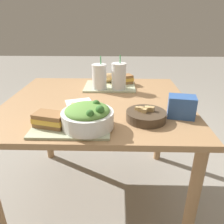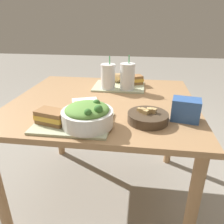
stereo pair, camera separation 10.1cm
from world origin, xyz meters
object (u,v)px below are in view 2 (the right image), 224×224
Objects in this scene: napkin_folded at (85,101)px; sandwich_far at (132,80)px; chip_bag at (186,110)px; baguette_far at (121,78)px; baguette_near at (86,108)px; drink_cup_red at (127,77)px; drink_cup_dark at (109,77)px; salad_bowl at (88,115)px; soup_bowl at (148,117)px; sandwich_near at (52,117)px.

sandwich_far is at bearing 53.01° from napkin_folded.
baguette_far is at bearing 133.56° from chip_bag.
baguette_near is 0.69× the size of sandwich_far.
drink_cup_dark is at bearing 180.00° from drink_cup_red.
baguette_near is at bearing 156.96° from baguette_far.
salad_bowl is 0.59m from drink_cup_red.
salad_bowl is at bearing -126.89° from sandwich_far.
drink_cup_dark reaches higher than chip_bag.
soup_bowl is 0.61m from sandwich_far.
soup_bowl is at bearing -60.61° from drink_cup_dark.
salad_bowl is 0.13m from baguette_near.
salad_bowl is 1.41× the size of sandwich_far.
soup_bowl is at bearing -32.14° from napkin_folded.
salad_bowl is 0.72m from sandwich_far.
sandwich_near is 0.96× the size of sandwich_far.
chip_bag is (0.50, 0.02, 0.01)m from baguette_near.
salad_bowl is 1.47× the size of sandwich_near.
drink_cup_dark is at bearing 147.57° from chip_bag.
sandwich_near is 0.90× the size of napkin_folded.
baguette_far is at bearing 107.15° from soup_bowl.
chip_bag reaches higher than sandwich_near.
drink_cup_red reaches higher than soup_bowl.
drink_cup_red is (0.32, 0.57, 0.05)m from sandwich_near.
napkin_folded is (-0.56, 0.19, -0.05)m from chip_bag.
drink_cup_red reaches higher than chip_bag.
napkin_folded is at bearing -116.14° from drink_cup_dark.
baguette_near is 0.52× the size of drink_cup_dark.
soup_bowl is 0.45m from napkin_folded.
drink_cup_dark is at bearing 119.39° from soup_bowl.
chip_bag reaches higher than napkin_folded.
salad_bowl reaches higher than baguette_near.
baguette_far is at bearing 130.76° from sandwich_far.
napkin_folded is (-0.24, -0.23, -0.09)m from drink_cup_red.
soup_bowl is 1.23× the size of sandwich_near.
drink_cup_red is (0.06, -0.18, 0.05)m from baguette_far.
drink_cup_red is 0.53m from chip_bag.
drink_cup_red is at bearing 137.99° from chip_bag.
soup_bowl is 1.17× the size of sandwich_far.
sandwich_near reaches higher than soup_bowl.
salad_bowl is 0.36m from napkin_folded.
salad_bowl is 2.09× the size of baguette_far.
baguette_near is at bearing -166.84° from chip_bag.
sandwich_far is at bearing 39.22° from drink_cup_dark.
sandwich_far is (0.35, 0.70, -0.00)m from sandwich_near.
baguette_far is 0.71m from chip_bag.
drink_cup_red reaches higher than salad_bowl.
sandwich_far is 0.94× the size of napkin_folded.
drink_cup_dark reaches higher than sandwich_near.
drink_cup_red is (0.13, 0.00, 0.00)m from drink_cup_dark.
drink_cup_red is at bearing -125.87° from sandwich_far.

